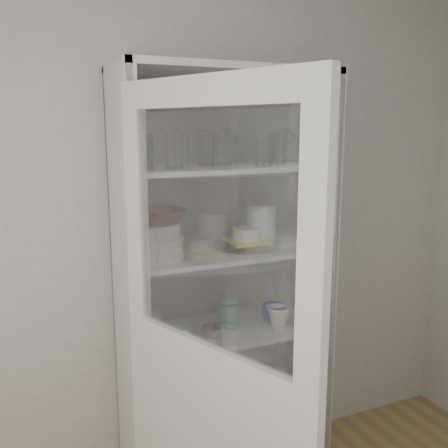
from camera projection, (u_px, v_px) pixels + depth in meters
name	position (u px, v px, depth m)	size (l,w,h in m)	color
wall_back	(170.00, 235.00, 2.51)	(3.60, 0.02, 2.60)	#B8B5AF
pantry_cabinet	(219.00, 308.00, 2.51)	(1.00, 0.45, 2.10)	beige
cupboard_door	(212.00, 405.00, 1.76)	(0.37, 0.85, 2.00)	beige
tumbler_0	(145.00, 153.00, 2.02)	(0.07, 0.07, 0.14)	silver
tumbler_1	(144.00, 152.00, 2.03)	(0.07, 0.07, 0.15)	silver
tumbler_2	(175.00, 152.00, 2.08)	(0.07, 0.07, 0.15)	silver
tumbler_3	(264.00, 151.00, 2.25)	(0.07, 0.07, 0.13)	silver
tumbler_4	(263.00, 150.00, 2.21)	(0.08, 0.08, 0.15)	silver
tumbler_5	(318.00, 149.00, 2.32)	(0.08, 0.08, 0.15)	silver
tumbler_6	(314.00, 149.00, 2.35)	(0.07, 0.07, 0.15)	silver
tumbler_7	(136.00, 153.00, 2.16)	(0.06, 0.06, 0.13)	silver
tumbler_8	(138.00, 151.00, 2.13)	(0.08, 0.08, 0.15)	silver
tumbler_9	(207.00, 151.00, 2.24)	(0.07, 0.07, 0.14)	silver
tumbler_10	(225.00, 150.00, 2.29)	(0.07, 0.07, 0.14)	silver
tumbler_11	(278.00, 148.00, 2.38)	(0.08, 0.08, 0.15)	silver
goblet_0	(132.00, 149.00, 2.23)	(0.07, 0.07, 0.16)	silver
goblet_1	(204.00, 145.00, 2.36)	(0.08, 0.08, 0.18)	silver
goblet_2	(224.00, 144.00, 2.39)	(0.08, 0.08, 0.19)	silver
goblet_3	(287.00, 144.00, 2.57)	(0.08, 0.08, 0.18)	silver
plate_stack_front	(158.00, 247.00, 2.22)	(0.23, 0.23, 0.10)	white
plate_stack_back	(147.00, 242.00, 2.35)	(0.20, 0.20, 0.08)	white
cream_bowl	(158.00, 230.00, 2.20)	(0.20, 0.20, 0.06)	silver
terracotta_bowl	(158.00, 216.00, 2.19)	(0.25, 0.25, 0.06)	#43160F
glass_platter	(247.00, 244.00, 2.45)	(0.34, 0.34, 0.02)	silver
yellow_trivet	(247.00, 241.00, 2.44)	(0.19, 0.19, 0.01)	yellow
white_ramekin	(247.00, 234.00, 2.44)	(0.14, 0.14, 0.06)	white
grey_bowl_stack	(261.00, 224.00, 2.48)	(0.14, 0.14, 0.20)	#AFBDBC
mug_blue	(274.00, 314.00, 2.51)	(0.13, 0.13, 0.10)	#1D1492
mug_teal	(270.00, 309.00, 2.59)	(0.10, 0.10, 0.09)	#1C7B80
mug_white	(278.00, 317.00, 2.47)	(0.11, 0.11, 0.10)	white
teal_jar	(229.00, 311.00, 2.52)	(0.10, 0.10, 0.12)	#1C7B80
measuring_cups	(213.00, 331.00, 2.38)	(0.11, 0.11, 0.04)	#B8B8B8
white_canister	(151.00, 326.00, 2.33)	(0.10, 0.10, 0.12)	white
cream_dish	(200.00, 400.00, 2.48)	(0.25, 0.25, 0.08)	silver
tin_box	(280.00, 381.00, 2.68)	(0.22, 0.15, 0.07)	#ADADB4
tumbler_12	(278.00, 150.00, 2.34)	(0.07, 0.07, 0.14)	silver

